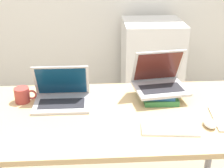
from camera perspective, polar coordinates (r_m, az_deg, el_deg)
desk at (r=1.79m, az=-0.90°, el=-7.31°), size 1.68×0.79×0.73m
laptop_left at (r=1.86m, az=-9.17°, el=-2.17°), size 0.32×0.24×0.24m
book_stack at (r=1.92m, az=8.47°, el=-1.85°), size 0.21×0.24×0.06m
laptop_on_books at (r=1.91m, az=8.69°, el=0.54°), size 0.34×0.29×0.24m
wireless_keyboard at (r=1.63m, az=10.57°, el=-8.16°), size 0.30×0.14×0.01m
mouse at (r=1.71m, az=17.46°, el=-6.87°), size 0.06×0.10×0.04m
mug at (r=1.93m, az=-16.03°, el=-1.93°), size 0.13×0.09×0.09m
mini_fridge at (r=3.05m, az=7.09°, el=2.58°), size 0.54×0.53×0.95m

